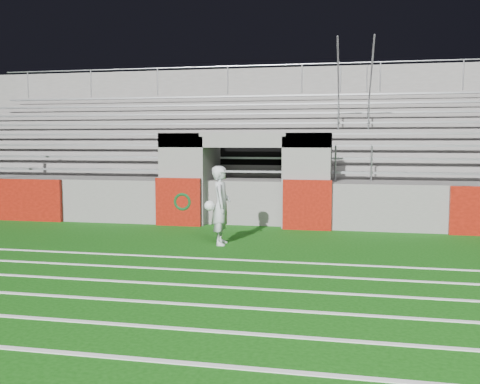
# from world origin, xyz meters

# --- Properties ---
(ground) EXTENTS (90.00, 90.00, 0.00)m
(ground) POSITION_xyz_m (0.00, 0.00, 0.00)
(ground) COLOR #10490C
(ground) RESTS_ON ground
(field_markings) EXTENTS (28.00, 8.09, 0.01)m
(field_markings) POSITION_xyz_m (0.00, -5.00, 0.01)
(field_markings) COLOR white
(field_markings) RESTS_ON ground
(stadium_structure) EXTENTS (26.00, 8.48, 5.42)m
(stadium_structure) POSITION_xyz_m (0.00, 7.97, 1.49)
(stadium_structure) COLOR #63605E
(stadium_structure) RESTS_ON ground
(goalkeeper_with_ball) EXTENTS (0.61, 0.71, 1.82)m
(goalkeeper_with_ball) POSITION_xyz_m (0.01, 0.53, 0.91)
(goalkeeper_with_ball) COLOR #B5BABF
(goalkeeper_with_ball) RESTS_ON ground
(hose_coil) EXTENTS (0.52, 0.15, 0.57)m
(hose_coil) POSITION_xyz_m (-1.66, 2.92, 0.71)
(hose_coil) COLOR #0C3C16
(hose_coil) RESTS_ON ground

